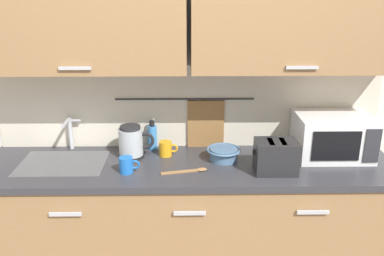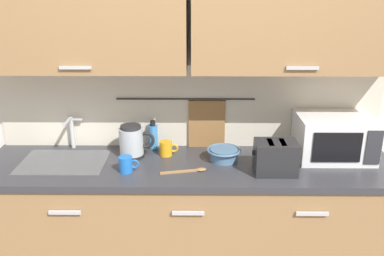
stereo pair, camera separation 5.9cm
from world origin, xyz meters
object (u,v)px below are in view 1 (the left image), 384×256
(microwave, at_px, (333,136))
(toaster, at_px, (276,156))
(dish_soap_bottle, at_px, (152,137))
(electric_kettle, at_px, (132,142))
(mixing_bowl, at_px, (224,153))
(mug_by_kettle, at_px, (127,165))
(wooden_spoon, at_px, (190,171))
(mug_near_sink, at_px, (166,149))

(microwave, distance_m, toaster, 0.46)
(dish_soap_bottle, bearing_deg, microwave, -6.57)
(electric_kettle, height_order, toaster, electric_kettle)
(dish_soap_bottle, relative_size, mixing_bowl, 0.92)
(mixing_bowl, height_order, mug_by_kettle, mug_by_kettle)
(toaster, distance_m, mug_by_kettle, 0.87)
(microwave, height_order, toaster, microwave)
(microwave, bearing_deg, mixing_bowl, -175.26)
(mixing_bowl, height_order, wooden_spoon, mixing_bowl)
(microwave, height_order, mug_near_sink, microwave)
(microwave, height_order, electric_kettle, microwave)
(mug_by_kettle, xyz_separation_m, wooden_spoon, (0.37, 0.00, -0.04))
(dish_soap_bottle, relative_size, wooden_spoon, 0.71)
(microwave, distance_m, mug_by_kettle, 1.29)
(electric_kettle, xyz_separation_m, mixing_bowl, (0.57, -0.06, -0.06))
(mixing_bowl, height_order, toaster, toaster)
(electric_kettle, distance_m, toaster, 0.89)
(toaster, xyz_separation_m, mug_by_kettle, (-0.87, 0.00, -0.05))
(mixing_bowl, xyz_separation_m, toaster, (0.29, -0.17, 0.05))
(mug_near_sink, relative_size, mixing_bowl, 0.56)
(electric_kettle, distance_m, mug_near_sink, 0.22)
(microwave, xyz_separation_m, mug_near_sink, (-1.05, 0.02, -0.09))
(mixing_bowl, relative_size, wooden_spoon, 0.78)
(mug_near_sink, bearing_deg, microwave, -1.02)
(dish_soap_bottle, height_order, toaster, dish_soap_bottle)
(microwave, distance_m, mug_near_sink, 1.05)
(dish_soap_bottle, distance_m, mixing_bowl, 0.49)
(mixing_bowl, distance_m, toaster, 0.34)
(toaster, height_order, mug_by_kettle, toaster)
(mug_near_sink, xyz_separation_m, mixing_bowl, (0.36, -0.08, -0.00))
(mixing_bowl, bearing_deg, electric_kettle, 174.52)
(mug_near_sink, xyz_separation_m, wooden_spoon, (0.15, -0.24, -0.04))
(toaster, bearing_deg, mixing_bowl, 149.25)
(electric_kettle, height_order, mug_near_sink, electric_kettle)
(electric_kettle, bearing_deg, mixing_bowl, -5.48)
(mug_by_kettle, bearing_deg, toaster, -0.00)
(microwave, distance_m, dish_soap_bottle, 1.15)
(mug_by_kettle, distance_m, wooden_spoon, 0.37)
(wooden_spoon, bearing_deg, toaster, -0.57)
(mug_by_kettle, bearing_deg, mixing_bowl, 16.40)
(electric_kettle, bearing_deg, toaster, -14.68)
(electric_kettle, distance_m, mixing_bowl, 0.58)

